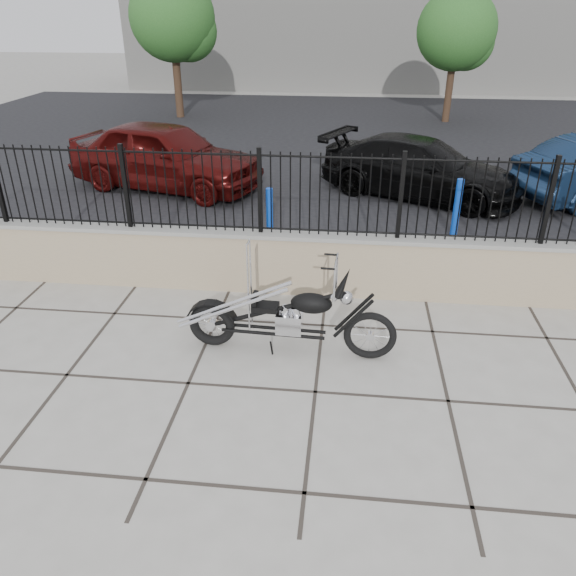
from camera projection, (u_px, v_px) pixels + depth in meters
The scene contains 12 objects.
ground_plane at pixel (315, 392), 6.46m from camera, with size 90.00×90.00×0.00m, color #99968E.
parking_lot at pixel (342, 145), 17.51m from camera, with size 30.00×30.00×0.00m, color black.
retaining_wall at pixel (327, 264), 8.45m from camera, with size 14.00×0.36×0.96m, color gray.
iron_fence at pixel (330, 195), 7.96m from camera, with size 14.00×0.08×1.20m, color black.
background_building at pixel (353, 1), 28.07m from camera, with size 22.00×6.00×8.00m, color beige.
chopper_motorcycle at pixel (285, 299), 6.88m from camera, with size 2.52×0.44×1.51m, color black, non-canonical shape.
car_red at pixel (165, 156), 13.13m from camera, with size 1.86×4.62×1.58m, color #430A09.
car_black at pixel (420, 168), 12.64m from camera, with size 1.83×4.51×1.31m, color black.
bollard_a at pixel (270, 216), 10.23m from camera, with size 0.12×0.12×1.04m, color #0D2BC7.
bollard_b at pixel (457, 208), 10.50m from camera, with size 0.13×0.13×1.11m, color #0B2EA5.
tree_left at pixel (172, 13), 20.10m from camera, with size 3.07×3.07×5.18m.
tree_right at pixel (457, 26), 19.45m from camera, with size 2.74×2.74×4.63m.
Camera 1 is at (0.26, -5.20, 4.02)m, focal length 35.00 mm.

